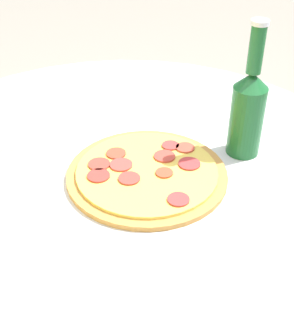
% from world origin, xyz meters
% --- Properties ---
extents(table, '(1.03, 1.03, 0.76)m').
position_xyz_m(table, '(0.00, 0.00, 0.59)').
color(table, silver).
rests_on(table, ground_plane).
extents(pizza, '(0.30, 0.30, 0.02)m').
position_xyz_m(pizza, '(-0.05, -0.03, 0.77)').
color(pizza, '#B77F3D').
rests_on(pizza, table).
extents(beer_bottle, '(0.07, 0.07, 0.27)m').
position_xyz_m(beer_bottle, '(-0.06, -0.24, 0.86)').
color(beer_bottle, '#195628').
rests_on(beer_bottle, table).
extents(napkin, '(0.14, 0.10, 0.01)m').
position_xyz_m(napkin, '(0.21, 0.17, 0.77)').
color(napkin, white).
rests_on(napkin, table).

